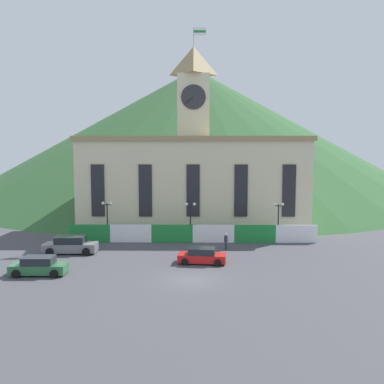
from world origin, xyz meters
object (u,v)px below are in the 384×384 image
object	(u,v)px
car_red_sedan	(202,256)
pedestrian	(226,241)
street_lamp_far_right	(107,212)
street_lamp_far_left	(278,213)
car_green_wagon	(39,266)
street_lamp_right	(190,213)
car_gray_pickup	(71,245)

from	to	relation	value
car_red_sedan	pedestrian	size ratio (longest dim) A/B	2.56
street_lamp_far_right	street_lamp_far_left	size ratio (longest dim) A/B	1.02
street_lamp_far_left	car_red_sedan	bearing A→B (deg)	-132.80
car_green_wagon	street_lamp_right	bearing A→B (deg)	-134.19
street_lamp_right	pedestrian	bearing A→B (deg)	-47.44
street_lamp_far_left	pedestrian	size ratio (longest dim) A/B	2.53
car_gray_pickup	car_green_wagon	distance (m)	7.57
street_lamp_far_left	car_red_sedan	size ratio (longest dim) A/B	0.99
street_lamp_right	street_lamp_far_left	bearing A→B (deg)	-0.00
street_lamp_right	car_gray_pickup	world-z (taller)	street_lamp_right
car_red_sedan	street_lamp_far_right	bearing A→B (deg)	144.10
street_lamp_far_right	car_green_wagon	xyz separation A→B (m)	(-3.00, -13.37, -2.65)
street_lamp_far_right	car_green_wagon	size ratio (longest dim) A/B	0.99
street_lamp_right	car_gray_pickup	size ratio (longest dim) A/B	0.84
street_lamp_far_right	car_green_wagon	bearing A→B (deg)	-102.64
car_red_sedan	pedestrian	world-z (taller)	pedestrian
car_gray_pickup	street_lamp_far_right	bearing A→B (deg)	-115.17
pedestrian	street_lamp_far_left	bearing A→B (deg)	49.20
car_green_wagon	pedestrian	size ratio (longest dim) A/B	2.61
street_lamp_far_right	car_gray_pickup	world-z (taller)	street_lamp_far_right
street_lamp_right	car_red_sedan	bearing A→B (deg)	-82.59
car_green_wagon	street_lamp_far_left	bearing A→B (deg)	-150.39
pedestrian	street_lamp_right	bearing A→B (deg)	148.25
street_lamp_right	car_green_wagon	size ratio (longest dim) A/B	0.97
street_lamp_far_right	street_lamp_right	bearing A→B (deg)	0.00
street_lamp_right	street_lamp_far_right	bearing A→B (deg)	180.00
car_gray_pickup	street_lamp_far_left	bearing A→B (deg)	-166.70
street_lamp_far_left	car_green_wagon	distance (m)	26.38
street_lamp_far_left	car_red_sedan	world-z (taller)	street_lamp_far_left
car_gray_pickup	pedestrian	distance (m)	16.00
street_lamp_far_right	car_red_sedan	world-z (taller)	street_lamp_far_right
car_green_wagon	pedestrian	bearing A→B (deg)	-151.54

